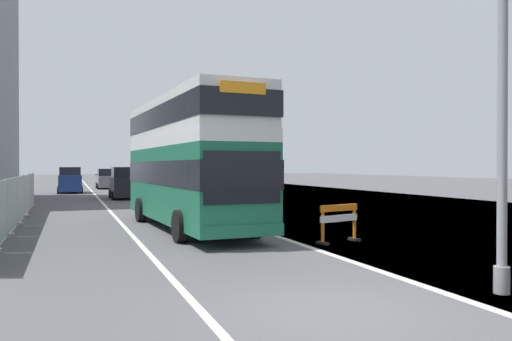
% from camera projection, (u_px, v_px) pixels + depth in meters
% --- Properties ---
extents(ground, '(140.00, 280.00, 0.10)m').
position_uv_depth(ground, '(359.00, 309.00, 8.62)').
color(ground, '#4C4C4F').
extents(double_decker_bus, '(3.19, 11.12, 4.82)m').
position_uv_depth(double_decker_bus, '(189.00, 160.00, 19.32)').
color(double_decker_bus, '#196042').
rests_on(double_decker_bus, ground).
extents(lamppost_foreground, '(0.29, 0.70, 7.86)m').
position_uv_depth(lamppost_foreground, '(502.00, 92.00, 9.45)').
color(lamppost_foreground, gray).
rests_on(lamppost_foreground, ground).
extents(roadworks_barrier, '(1.55, 0.83, 1.16)m').
position_uv_depth(roadworks_barrier, '(339.00, 219.00, 15.77)').
color(roadworks_barrier, orange).
rests_on(roadworks_barrier, ground).
extents(construction_site_fence, '(0.44, 20.60, 1.95)m').
position_uv_depth(construction_site_fence, '(17.00, 202.00, 20.23)').
color(construction_site_fence, '#A8AAAD').
rests_on(construction_site_fence, ground).
extents(car_oncoming_near, '(1.95, 4.25, 2.25)m').
position_uv_depth(car_oncoming_near, '(124.00, 184.00, 36.73)').
color(car_oncoming_near, black).
rests_on(car_oncoming_near, ground).
extents(car_receding_mid, '(2.05, 4.04, 2.23)m').
position_uv_depth(car_receding_mid, '(70.00, 181.00, 44.56)').
color(car_receding_mid, navy).
rests_on(car_receding_mid, ground).
extents(car_receding_far, '(1.90, 4.51, 2.04)m').
position_uv_depth(car_receding_far, '(106.00, 179.00, 52.99)').
color(car_receding_far, slate).
rests_on(car_receding_far, ground).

